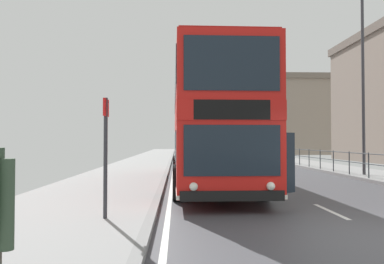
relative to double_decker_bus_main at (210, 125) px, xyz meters
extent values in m
cube|color=silver|center=(2.52, -4.91, -2.33)|extent=(0.12, 2.00, 0.00)
cube|color=silver|center=(2.52, -0.11, -2.33)|extent=(0.12, 2.00, 0.00)
cube|color=silver|center=(2.52, 4.69, -2.33)|extent=(0.12, 2.00, 0.00)
cube|color=silver|center=(2.52, 9.49, -2.33)|extent=(0.12, 2.00, 0.00)
cube|color=silver|center=(2.52, 14.29, -2.33)|extent=(0.12, 2.00, 0.00)
cube|color=silver|center=(2.52, 19.09, -2.33)|extent=(0.12, 2.00, 0.00)
cube|color=silver|center=(2.52, 23.89, -2.33)|extent=(0.12, 2.00, 0.00)
cube|color=silver|center=(2.52, 28.69, -2.33)|extent=(0.12, 2.00, 0.00)
cube|color=silver|center=(2.52, 33.49, -2.33)|extent=(0.12, 2.00, 0.00)
cube|color=silver|center=(2.52, 38.29, -2.33)|extent=(0.12, 2.00, 0.00)
cube|color=silver|center=(2.52, 43.09, -2.33)|extent=(0.12, 2.00, 0.00)
cube|color=silver|center=(-1.43, -7.51, -2.33)|extent=(0.12, 133.00, 0.00)
cube|color=slate|center=(-1.78, -7.51, -2.26)|extent=(0.20, 140.00, 0.14)
cube|color=gray|center=(-3.88, -7.51, -2.26)|extent=(4.00, 140.00, 0.14)
cube|color=red|center=(0.00, 0.02, -1.06)|extent=(2.67, 10.69, 1.85)
cube|color=red|center=(0.00, 0.02, 0.11)|extent=(2.68, 10.74, 0.48)
cube|color=red|center=(0.00, 0.02, 1.20)|extent=(2.67, 10.69, 1.69)
cube|color=#A91511|center=(0.00, 0.02, 2.08)|extent=(2.59, 10.37, 0.08)
cube|color=#19232D|center=(0.05, -5.33, -0.83)|extent=(2.25, 0.05, 1.19)
cube|color=black|center=(0.05, -5.33, 0.11)|extent=(1.79, 0.05, 0.46)
cube|color=#19232D|center=(0.05, -5.33, 1.20)|extent=(2.25, 0.05, 1.29)
cube|color=black|center=(0.05, -5.34, -1.88)|extent=(2.43, 0.10, 0.24)
cube|color=white|center=(0.00, 0.02, -1.92)|extent=(2.69, 10.74, 0.10)
cube|color=#19232D|center=(1.29, 0.30, -0.80)|extent=(0.10, 8.32, 0.96)
cube|color=#19232D|center=(1.29, 0.03, 1.28)|extent=(0.12, 9.60, 1.01)
cube|color=#19232D|center=(-1.30, 0.27, -0.80)|extent=(0.10, 8.32, 0.96)
cube|color=#19232D|center=(-1.29, 0.00, 1.28)|extent=(0.12, 9.60, 1.01)
sphere|color=white|center=(0.95, -5.34, -1.66)|extent=(0.20, 0.20, 0.20)
sphere|color=white|center=(-0.84, -5.36, -1.66)|extent=(0.20, 0.20, 0.20)
cube|color=#19232D|center=(1.60, -4.25, -1.19)|extent=(0.67, 0.50, 1.59)
cube|color=black|center=(1.26, -3.95, -1.19)|extent=(0.11, 0.90, 1.59)
cylinder|color=black|center=(1.26, -3.10, -1.81)|extent=(0.31, 1.04, 1.04)
cylinder|color=black|center=(-1.20, -3.13, -1.81)|extent=(0.31, 1.04, 1.04)
cylinder|color=black|center=(1.19, 3.46, -1.81)|extent=(0.31, 1.04, 1.04)
cylinder|color=black|center=(-1.27, 3.44, -1.81)|extent=(0.31, 1.04, 1.04)
cylinder|color=#2D3338|center=(6.97, 1.67, -1.65)|extent=(0.05, 0.05, 1.09)
cylinder|color=#2D3338|center=(6.97, 3.46, -1.65)|extent=(0.05, 0.05, 1.09)
cylinder|color=#2D3338|center=(6.97, 5.25, -1.65)|extent=(0.05, 0.05, 1.09)
cylinder|color=#2D3338|center=(6.97, 7.03, -1.65)|extent=(0.05, 0.05, 1.09)
cylinder|color=#2D3338|center=(6.97, 8.82, -1.65)|extent=(0.05, 0.05, 1.09)
cylinder|color=#2D3338|center=(6.97, 10.61, -1.65)|extent=(0.05, 0.05, 1.09)
cylinder|color=#2D3338|center=(6.97, 12.39, -1.65)|extent=(0.05, 0.05, 1.09)
cylinder|color=#2D3338|center=(6.97, 14.18, -1.65)|extent=(0.05, 0.05, 1.09)
cylinder|color=#2D3338|center=(6.97, 15.97, -1.65)|extent=(0.05, 0.05, 1.09)
cylinder|color=#2D3338|center=(6.97, 17.76, -1.65)|extent=(0.05, 0.05, 1.09)
cylinder|color=#2D3338|center=(6.97, 19.54, -1.65)|extent=(0.05, 0.05, 1.09)
cylinder|color=#2D3338|center=(6.97, 21.33, -1.65)|extent=(0.05, 0.05, 1.09)
cylinder|color=#2D3338|center=(6.97, 23.12, -1.65)|extent=(0.05, 0.05, 1.09)
cylinder|color=#2D3338|center=(6.97, 6.14, -1.15)|extent=(0.04, 33.95, 0.04)
cylinder|color=#2D3338|center=(6.97, 6.14, -1.59)|extent=(0.04, 33.95, 0.04)
cylinder|color=#384C38|center=(-2.43, -11.15, -1.07)|extent=(0.11, 0.11, 0.65)
cylinder|color=#2D2D33|center=(-2.69, -6.20, -0.96)|extent=(0.08, 0.08, 2.46)
cube|color=red|center=(-2.69, -6.18, 0.07)|extent=(0.04, 0.44, 0.36)
cylinder|color=#38383D|center=(7.62, 3.33, 2.15)|extent=(0.14, 0.14, 8.69)
cylinder|color=#423328|center=(8.41, 27.30, 1.11)|extent=(0.35, 0.35, 6.60)
cylinder|color=#423328|center=(8.39, 27.99, 4.67)|extent=(0.12, 1.43, 1.63)
cylinder|color=#423328|center=(8.39, 28.09, 3.29)|extent=(0.13, 1.64, 1.72)
cylinder|color=#423328|center=(8.20, 27.77, 2.82)|extent=(0.53, 1.03, 1.31)
cylinder|color=#423328|center=(8.71, 26.69, 2.40)|extent=(0.71, 1.32, 0.84)
cylinder|color=#423328|center=(8.57, 26.88, 2.68)|extent=(0.41, 0.94, 1.46)
cube|color=gray|center=(17.13, 38.55, 2.53)|extent=(13.05, 12.89, 9.73)
cube|color=#6D6357|center=(17.13, 38.55, 7.74)|extent=(13.57, 13.40, 0.70)
camera|label=1|loc=(-1.22, -13.84, -0.63)|focal=34.60mm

